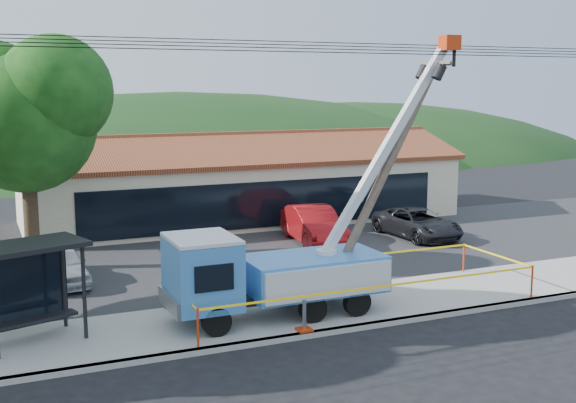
# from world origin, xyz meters

# --- Properties ---
(ground) EXTENTS (120.00, 120.00, 0.00)m
(ground) POSITION_xyz_m (0.00, 0.00, 0.00)
(ground) COLOR black
(ground) RESTS_ON ground
(curb) EXTENTS (60.00, 0.25, 0.15)m
(curb) POSITION_xyz_m (0.00, 2.10, 0.07)
(curb) COLOR #9A9790
(curb) RESTS_ON ground
(sidewalk) EXTENTS (60.00, 4.00, 0.15)m
(sidewalk) POSITION_xyz_m (0.00, 4.00, 0.07)
(sidewalk) COLOR #9A9790
(sidewalk) RESTS_ON ground
(parking_lot) EXTENTS (60.00, 12.00, 0.10)m
(parking_lot) POSITION_xyz_m (0.00, 12.00, 0.05)
(parking_lot) COLOR #28282B
(parking_lot) RESTS_ON ground
(strip_mall) EXTENTS (22.50, 8.53, 4.67)m
(strip_mall) POSITION_xyz_m (4.00, 19.98, 1.88)
(strip_mall) COLOR beige
(strip_mall) RESTS_ON ground
(tree_lot) EXTENTS (6.30, 5.60, 8.94)m
(tree_lot) POSITION_xyz_m (-7.00, 13.00, 6.21)
(tree_lot) COLOR #332316
(tree_lot) RESTS_ON ground
(hill_center) EXTENTS (89.60, 64.00, 32.00)m
(hill_center) POSITION_xyz_m (10.00, 55.00, 0.00)
(hill_center) COLOR #133514
(hill_center) RESTS_ON ground
(hill_east) EXTENTS (72.80, 52.00, 26.00)m
(hill_east) POSITION_xyz_m (30.00, 55.00, 0.00)
(hill_east) COLOR #133514
(hill_east) RESTS_ON ground
(utility_truck) EXTENTS (9.54, 3.59, 8.50)m
(utility_truck) POSITION_xyz_m (-0.86, 3.86, 1.59)
(utility_truck) COLOR black
(utility_truck) RESTS_ON ground
(leaning_pole) EXTENTS (4.64, 1.63, 8.39)m
(leaning_pole) POSITION_xyz_m (3.21, 3.91, 4.70)
(leaning_pole) COLOR brown
(leaning_pole) RESTS_ON ground
(bus_shelter) EXTENTS (3.24, 2.52, 2.74)m
(bus_shelter) POSITION_xyz_m (-7.71, 4.58, 2.17)
(bus_shelter) COLOR black
(bus_shelter) RESTS_ON ground
(caution_tape) EXTENTS (11.48, 3.69, 1.07)m
(caution_tape) POSITION_xyz_m (2.05, 4.06, 0.94)
(caution_tape) COLOR red
(caution_tape) RESTS_ON ground
(car_silver) EXTENTS (1.82, 4.02, 1.34)m
(car_silver) POSITION_xyz_m (-6.27, 10.41, 0.00)
(car_silver) COLOR silver
(car_silver) RESTS_ON ground
(car_red) EXTENTS (2.30, 5.13, 1.63)m
(car_red) POSITION_xyz_m (4.84, 12.81, 0.00)
(car_red) COLOR #A01014
(car_red) RESTS_ON ground
(car_dark) EXTENTS (2.48, 4.97, 1.35)m
(car_dark) POSITION_xyz_m (9.73, 11.93, 0.00)
(car_dark) COLOR black
(car_dark) RESTS_ON ground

